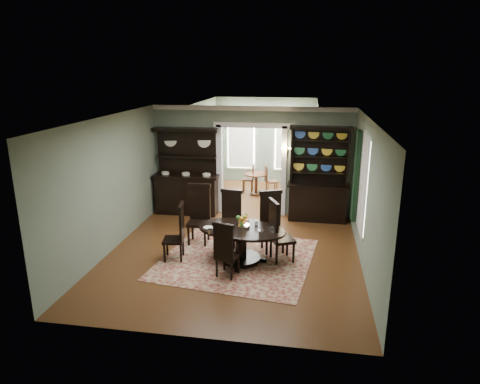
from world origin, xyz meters
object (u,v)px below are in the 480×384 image
object	(u,v)px
sideboard	(187,184)
welsh_dresser	(318,187)
parlor_table	(256,181)
dining_table	(241,238)

from	to	relation	value
sideboard	welsh_dresser	world-z (taller)	welsh_dresser
welsh_dresser	sideboard	bearing A→B (deg)	-179.61
sideboard	parlor_table	world-z (taller)	sideboard
sideboard	welsh_dresser	bearing A→B (deg)	-0.48
dining_table	sideboard	size ratio (longest dim) A/B	0.87
dining_table	sideboard	distance (m)	3.56
sideboard	parlor_table	bearing A→B (deg)	50.20
welsh_dresser	parlor_table	bearing A→B (deg)	133.24
dining_table	welsh_dresser	xyz separation A→B (m)	(1.62, 2.93, 0.39)
welsh_dresser	parlor_table	xyz separation A→B (m)	(-1.93, 2.08, -0.46)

